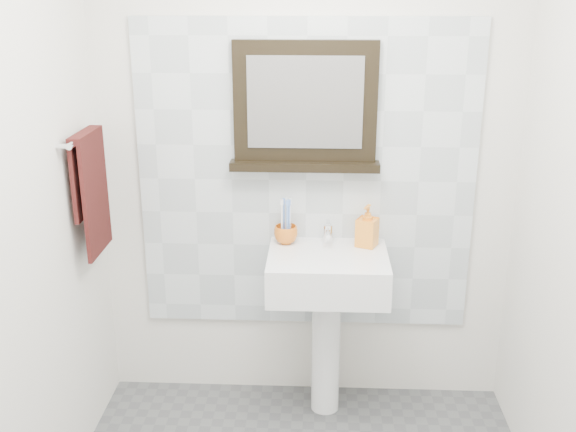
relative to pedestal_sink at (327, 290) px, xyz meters
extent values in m
cube|color=silver|center=(-0.11, 0.23, 0.57)|extent=(2.00, 0.01, 2.50)
cube|color=silver|center=(-0.11, 0.21, 0.47)|extent=(1.60, 0.02, 1.50)
cylinder|color=white|center=(0.00, 0.05, -0.34)|extent=(0.14, 0.14, 0.68)
cube|color=white|center=(0.00, -0.01, 0.09)|extent=(0.55, 0.44, 0.18)
cylinder|color=silver|center=(0.00, -0.03, 0.17)|extent=(0.32, 0.32, 0.02)
cylinder|color=#4C4C4F|center=(0.00, -0.03, 0.18)|extent=(0.04, 0.04, 0.00)
cylinder|color=silver|center=(0.00, 0.14, 0.23)|extent=(0.04, 0.04, 0.09)
cylinder|color=silver|center=(0.00, 0.09, 0.25)|extent=(0.02, 0.10, 0.02)
cube|color=silver|center=(0.00, 0.15, 0.28)|extent=(0.02, 0.07, 0.01)
imported|color=orange|center=(-0.20, 0.12, 0.23)|extent=(0.12, 0.12, 0.09)
cylinder|color=white|center=(-0.22, 0.11, 0.29)|extent=(0.01, 0.01, 0.19)
cube|color=white|center=(-0.22, 0.11, 0.39)|extent=(0.01, 0.01, 0.03)
cylinder|color=#608BDC|center=(-0.18, 0.11, 0.29)|extent=(0.01, 0.01, 0.19)
cube|color=#608BDC|center=(-0.18, 0.11, 0.39)|extent=(0.01, 0.01, 0.03)
cylinder|color=white|center=(-0.20, 0.14, 0.29)|extent=(0.01, 0.01, 0.19)
cube|color=white|center=(-0.20, 0.14, 0.39)|extent=(0.01, 0.01, 0.03)
cylinder|color=#608BDC|center=(-0.21, 0.13, 0.29)|extent=(0.01, 0.01, 0.19)
cube|color=#608BDC|center=(-0.21, 0.13, 0.39)|extent=(0.01, 0.01, 0.03)
cylinder|color=white|center=(-0.18, 0.13, 0.29)|extent=(0.01, 0.01, 0.19)
cube|color=white|center=(-0.18, 0.13, 0.39)|extent=(0.01, 0.01, 0.03)
cylinder|color=#608BDC|center=(-0.19, 0.11, 0.29)|extent=(0.01, 0.01, 0.19)
cube|color=#608BDC|center=(-0.19, 0.11, 0.39)|extent=(0.01, 0.01, 0.03)
imported|color=orange|center=(0.18, 0.11, 0.28)|extent=(0.12, 0.12, 0.20)
cube|color=black|center=(-0.11, 0.19, 0.85)|extent=(0.66, 0.06, 0.55)
cube|color=#99999E|center=(-0.11, 0.16, 0.85)|extent=(0.52, 0.01, 0.42)
cube|color=black|center=(-0.11, 0.17, 0.56)|extent=(0.70, 0.11, 0.04)
cylinder|color=silver|center=(-1.05, -0.08, 0.74)|extent=(0.03, 0.40, 0.03)
cylinder|color=silver|center=(-1.08, -0.27, 0.74)|extent=(0.05, 0.02, 0.02)
cylinder|color=silver|center=(-1.08, 0.11, 0.74)|extent=(0.05, 0.02, 0.02)
cube|color=black|center=(-1.03, -0.08, 0.47)|extent=(0.02, 0.30, 0.52)
cube|color=black|center=(-1.07, -0.08, 0.56)|extent=(0.02, 0.30, 0.34)
cube|color=black|center=(-1.05, -0.08, 0.74)|extent=(0.06, 0.30, 0.03)
camera|label=1|loc=(-0.05, -2.88, 1.35)|focal=42.00mm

